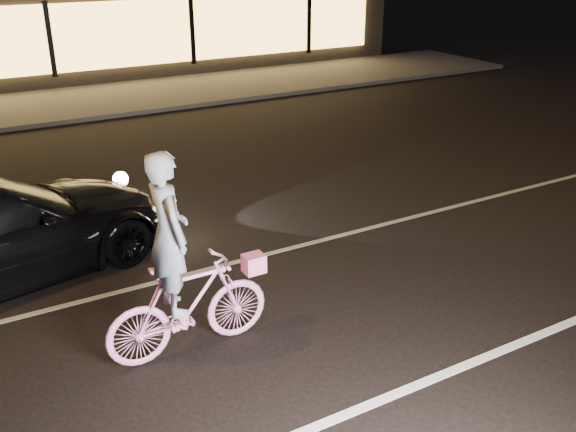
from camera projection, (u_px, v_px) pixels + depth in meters
ground at (313, 327)px, 7.80m from camera, size 90.00×90.00×0.00m
lane_stripe_near at (390, 396)px, 6.61m from camera, size 60.00×0.12×0.01m
lane_stripe_far at (241, 261)px, 9.39m from camera, size 60.00×0.10×0.01m
sidewalk at (71, 104)px, 18.13m from camera, size 30.00×4.00×0.12m
storefront at (23, 8)px, 22.06m from camera, size 25.40×8.42×4.20m
cyclist at (183, 285)px, 7.01m from camera, size 1.92×0.66×2.41m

